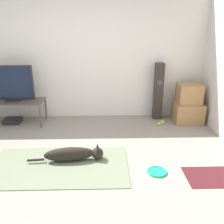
% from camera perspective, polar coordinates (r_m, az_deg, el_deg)
% --- Properties ---
extents(ground_plane, '(12.00, 12.00, 0.00)m').
position_cam_1_polar(ground_plane, '(3.58, -10.74, -12.81)').
color(ground_plane, gray).
extents(wall_back, '(8.00, 0.06, 2.55)m').
position_cam_1_polar(wall_back, '(5.14, -8.12, 12.64)').
color(wall_back, silver).
rests_on(wall_back, ground_plane).
extents(area_rug, '(1.94, 1.06, 0.01)m').
position_cam_1_polar(area_rug, '(3.66, -12.00, -11.96)').
color(area_rug, slate).
rests_on(area_rug, ground_plane).
extents(dog, '(1.09, 0.25, 0.22)m').
position_cam_1_polar(dog, '(3.69, -8.71, -9.48)').
color(dog, black).
rests_on(dog, area_rug).
extents(frisbee, '(0.27, 0.27, 0.03)m').
position_cam_1_polar(frisbee, '(3.51, 10.28, -13.26)').
color(frisbee, '#199E7A').
rests_on(frisbee, ground_plane).
extents(cardboard_box_lower, '(0.55, 0.49, 0.39)m').
position_cam_1_polar(cardboard_box_lower, '(5.25, 16.91, -0.02)').
color(cardboard_box_lower, '#A87A4C').
rests_on(cardboard_box_lower, ground_plane).
extents(cardboard_box_upper, '(0.45, 0.39, 0.38)m').
position_cam_1_polar(cardboard_box_upper, '(5.15, 17.22, 4.06)').
color(cardboard_box_upper, '#A87A4C').
rests_on(cardboard_box_upper, cardboard_box_lower).
extents(floor_speaker, '(0.17, 0.17, 1.15)m').
position_cam_1_polar(floor_speaker, '(5.17, 10.52, 4.63)').
color(floor_speaker, '#2D2823').
rests_on(floor_speaker, ground_plane).
extents(tv_stand, '(1.14, 0.51, 0.47)m').
position_cam_1_polar(tv_stand, '(5.21, -21.43, 1.91)').
color(tv_stand, brown).
rests_on(tv_stand, ground_plane).
extents(tv, '(0.82, 0.20, 0.68)m').
position_cam_1_polar(tv, '(5.11, -21.96, 6.02)').
color(tv, '#232326').
rests_on(tv, tv_stand).
extents(tennis_ball_by_boxes, '(0.07, 0.07, 0.07)m').
position_cam_1_polar(tennis_ball_by_boxes, '(4.98, 10.66, -2.61)').
color(tennis_ball_by_boxes, '#C6E033').
rests_on(tennis_ball_by_boxes, ground_plane).
extents(tennis_ball_near_speaker, '(0.07, 0.07, 0.07)m').
position_cam_1_polar(tennis_ball_near_speaker, '(5.06, 11.47, -2.25)').
color(tennis_ball_near_speaker, '#C6E033').
rests_on(tennis_ball_near_speaker, ground_plane).
extents(game_console, '(0.32, 0.28, 0.09)m').
position_cam_1_polar(game_console, '(5.38, -21.75, -1.85)').
color(game_console, black).
rests_on(game_console, ground_plane).
extents(door_mat, '(0.72, 0.49, 0.01)m').
position_cam_1_polar(door_mat, '(3.62, 22.14, -13.56)').
color(door_mat, '#47191E').
rests_on(door_mat, ground_plane).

